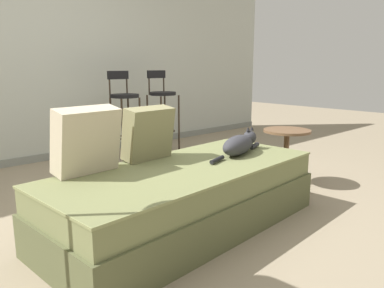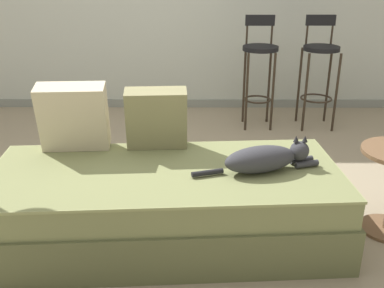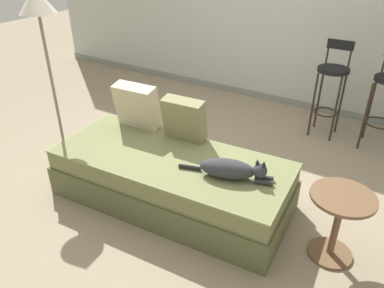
% 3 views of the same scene
% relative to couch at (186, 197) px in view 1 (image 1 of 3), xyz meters
% --- Properties ---
extents(ground_plane, '(16.00, 16.00, 0.00)m').
position_rel_couch_xyz_m(ground_plane, '(0.00, 0.40, -0.23)').
color(ground_plane, gray).
rests_on(ground_plane, ground).
extents(wall_back_panel, '(8.00, 0.10, 2.60)m').
position_rel_couch_xyz_m(wall_back_panel, '(0.00, 2.65, 1.07)').
color(wall_back_panel, '#B7BCB2').
rests_on(wall_back_panel, ground).
extents(wall_baseboard_trim, '(8.00, 0.02, 0.09)m').
position_rel_couch_xyz_m(wall_baseboard_trim, '(0.00, 2.60, -0.18)').
color(wall_baseboard_trim, gray).
rests_on(wall_baseboard_trim, ground).
extents(couch, '(2.07, 0.99, 0.45)m').
position_rel_couch_xyz_m(couch, '(0.00, 0.00, 0.00)').
color(couch, brown).
rests_on(couch, ground).
extents(throw_pillow_corner, '(0.42, 0.24, 0.43)m').
position_rel_couch_xyz_m(throw_pillow_corner, '(-0.58, 0.30, 0.44)').
color(throw_pillow_corner, beige).
rests_on(throw_pillow_corner, couch).
extents(throw_pillow_middle, '(0.39, 0.21, 0.39)m').
position_rel_couch_xyz_m(throw_pillow_middle, '(-0.07, 0.33, 0.42)').
color(throw_pillow_middle, '#847F56').
rests_on(throw_pillow_middle, couch).
extents(cat, '(0.73, 0.29, 0.19)m').
position_rel_couch_xyz_m(cat, '(0.56, -0.00, 0.30)').
color(cat, '#333338').
rests_on(cat, couch).
extents(bar_stool_near_window, '(0.34, 0.34, 1.07)m').
position_rel_couch_xyz_m(bar_stool_near_window, '(0.79, 1.99, 0.42)').
color(bar_stool_near_window, '#2D2319').
rests_on(bar_stool_near_window, ground).
extents(bar_stool_by_doorway, '(0.34, 0.34, 1.07)m').
position_rel_couch_xyz_m(bar_stool_by_doorway, '(1.37, 1.99, 0.41)').
color(bar_stool_by_doorway, '#2D2319').
rests_on(bar_stool_by_doorway, ground).
extents(side_table, '(0.44, 0.44, 0.54)m').
position_rel_couch_xyz_m(side_table, '(1.36, 0.09, 0.12)').
color(side_table, brown).
rests_on(side_table, ground).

